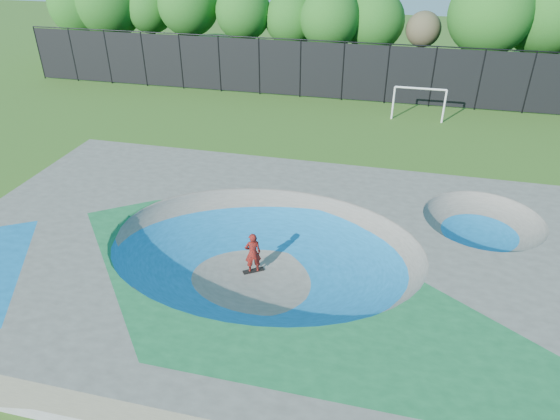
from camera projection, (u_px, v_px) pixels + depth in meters
The scene contains 7 objects.
ground at pixel (264, 278), 17.78m from camera, with size 120.00×120.00×0.00m, color #2F5718.
skate_deck at pixel (264, 261), 17.40m from camera, with size 22.00×14.00×1.50m, color gray.
skater at pixel (253, 253), 17.72m from camera, with size 0.59×0.39×1.62m, color red.
skateboard at pixel (253, 271), 18.12m from camera, with size 0.78×0.22×0.05m, color black.
soccer_goal at pixel (419, 98), 31.04m from camera, with size 3.23×0.12×2.13m.
fence at pixel (343, 70), 34.37m from camera, with size 48.09×0.09×4.04m.
treeline at pixel (362, 13), 37.16m from camera, with size 52.33×7.19×8.52m.
Camera 1 is at (3.85, -13.62, 11.04)m, focal length 32.00 mm.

